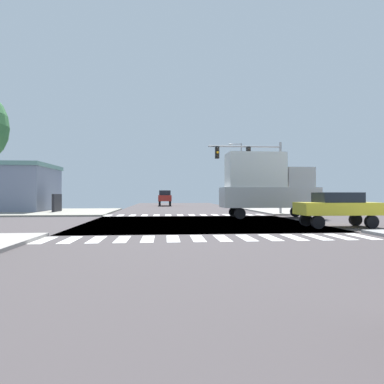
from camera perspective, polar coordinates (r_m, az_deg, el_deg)
name	(u,v)px	position (r m, az deg, el deg)	size (l,w,h in m)	color
ground	(198,223)	(20.54, 1.00, -5.44)	(90.00, 90.00, 0.05)	#413B3C
sidewalk_corner_ne	(311,211)	(35.74, 20.14, -3.11)	(12.00, 12.00, 0.14)	gray
sidewalk_corner_nw	(51,212)	(34.18, -23.52, -3.22)	(12.00, 12.00, 0.14)	gray
crosswalk_near	(210,238)	(13.30, 3.18, -8.09)	(13.50, 2.00, 0.01)	silver
crosswalk_far	(186,215)	(27.77, -1.06, -4.06)	(13.50, 2.00, 0.01)	silver
traffic_signal_mast	(252,161)	(28.41, 10.53, 5.36)	(6.38, 0.55, 6.26)	gray
street_lamp	(240,169)	(43.13, 8.33, 3.94)	(1.78, 0.32, 8.46)	gray
sedan_nearside_1	(337,207)	(19.28, 24.14, -2.34)	(4.30, 1.80, 1.88)	black
box_truck_farside_1	(266,184)	(25.05, 12.83, 1.41)	(7.20, 2.40, 4.85)	black
suv_leading_2	(165,197)	(49.76, -4.78, -0.82)	(1.96, 4.60, 2.34)	black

